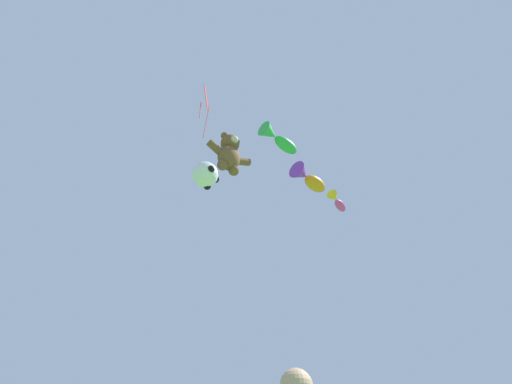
{
  "coord_description": "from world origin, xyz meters",
  "views": [
    {
      "loc": [
        -4.05,
        -3.22,
        1.09
      ],
      "look_at": [
        1.35,
        4.23,
        8.99
      ],
      "focal_mm": 24.0,
      "sensor_mm": 36.0,
      "label": 1
    }
  ],
  "objects_px": {
    "teddy_bear_kite": "(229,153)",
    "fish_kite_magenta": "(337,201)",
    "fish_kite_tangerine": "(308,179)",
    "soccer_ball_kite": "(205,175)",
    "diamond_kite": "(206,100)",
    "fish_kite_emerald": "(278,139)"
  },
  "relations": [
    {
      "from": "teddy_bear_kite",
      "to": "fish_kite_emerald",
      "type": "relative_size",
      "value": 0.95
    },
    {
      "from": "fish_kite_magenta",
      "to": "diamond_kite",
      "type": "relative_size",
      "value": 0.57
    },
    {
      "from": "fish_kite_emerald",
      "to": "diamond_kite",
      "type": "distance_m",
      "value": 3.64
    },
    {
      "from": "fish_kite_emerald",
      "to": "diamond_kite",
      "type": "relative_size",
      "value": 0.69
    },
    {
      "from": "soccer_ball_kite",
      "to": "diamond_kite",
      "type": "height_order",
      "value": "diamond_kite"
    },
    {
      "from": "fish_kite_emerald",
      "to": "teddy_bear_kite",
      "type": "bearing_deg",
      "value": 165.54
    },
    {
      "from": "soccer_ball_kite",
      "to": "teddy_bear_kite",
      "type": "bearing_deg",
      "value": -13.33
    },
    {
      "from": "fish_kite_magenta",
      "to": "soccer_ball_kite",
      "type": "bearing_deg",
      "value": -174.95
    },
    {
      "from": "diamond_kite",
      "to": "fish_kite_magenta",
      "type": "bearing_deg",
      "value": 6.39
    },
    {
      "from": "fish_kite_emerald",
      "to": "fish_kite_magenta",
      "type": "relative_size",
      "value": 1.21
    },
    {
      "from": "teddy_bear_kite",
      "to": "diamond_kite",
      "type": "height_order",
      "value": "diamond_kite"
    },
    {
      "from": "soccer_ball_kite",
      "to": "fish_kite_magenta",
      "type": "relative_size",
      "value": 0.59
    },
    {
      "from": "teddy_bear_kite",
      "to": "fish_kite_magenta",
      "type": "height_order",
      "value": "fish_kite_magenta"
    },
    {
      "from": "fish_kite_magenta",
      "to": "diamond_kite",
      "type": "height_order",
      "value": "diamond_kite"
    },
    {
      "from": "teddy_bear_kite",
      "to": "diamond_kite",
      "type": "relative_size",
      "value": 0.66
    },
    {
      "from": "soccer_ball_kite",
      "to": "fish_kite_magenta",
      "type": "bearing_deg",
      "value": 5.05
    },
    {
      "from": "soccer_ball_kite",
      "to": "diamond_kite",
      "type": "xyz_separation_m",
      "value": [
        -0.56,
        -0.26,
        3.95
      ]
    },
    {
      "from": "fish_kite_tangerine",
      "to": "soccer_ball_kite",
      "type": "bearing_deg",
      "value": -177.27
    },
    {
      "from": "fish_kite_emerald",
      "to": "fish_kite_tangerine",
      "type": "bearing_deg",
      "value": 20.17
    },
    {
      "from": "soccer_ball_kite",
      "to": "fish_kite_tangerine",
      "type": "distance_m",
      "value": 6.63
    },
    {
      "from": "teddy_bear_kite",
      "to": "soccer_ball_kite",
      "type": "height_order",
      "value": "teddy_bear_kite"
    },
    {
      "from": "fish_kite_tangerine",
      "to": "diamond_kite",
      "type": "relative_size",
      "value": 0.74
    }
  ]
}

